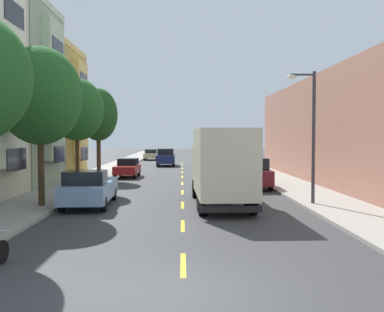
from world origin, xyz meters
name	(u,v)px	position (x,y,z in m)	size (l,w,h in m)	color
ground_plane	(182,174)	(0.00, 30.00, 0.00)	(160.00, 160.00, 0.00)	#38383A
sidewalk_left	(96,175)	(-7.10, 28.00, 0.07)	(3.20, 120.00, 0.14)	#A39E93
sidewalk_right	(267,175)	(7.10, 28.00, 0.07)	(3.20, 120.00, 0.14)	#A39E93
lane_centerline_dashes	(182,180)	(0.00, 24.50, 0.00)	(0.14, 47.20, 0.01)	yellow
townhouse_fourth_mustard	(4,114)	(-14.71, 28.38, 5.10)	(12.83, 7.49, 10.61)	tan
street_tree_second	(40,96)	(-6.40, 11.19, 5.07)	(3.77, 3.77, 7.15)	#47331E
street_tree_third	(77,110)	(-6.40, 18.28, 4.88)	(3.29, 3.29, 6.66)	#47331E
street_tree_farthest	(98,115)	(-6.40, 25.36, 4.91)	(2.92, 2.92, 6.81)	#47331E
street_lamp	(310,126)	(5.93, 11.53, 3.73)	(1.35, 0.28, 6.12)	#38383D
delivery_box_truck	(221,164)	(1.81, 11.47, 2.00)	(2.56, 7.64, 3.59)	beige
parked_hatchback_red	(127,168)	(-4.39, 26.87, 0.76)	(1.82, 4.04, 1.50)	#AD1E1E
parked_wagon_champagne	(151,154)	(-4.31, 53.86, 0.80)	(1.84, 4.71, 1.50)	tan
parked_suv_burgundy	(252,173)	(4.40, 19.00, 0.99)	(2.00, 4.82, 1.93)	maroon
parked_pickup_sky	(89,188)	(-4.36, 11.77, 0.83)	(2.15, 5.36, 1.73)	#7A9EC6
parked_wagon_white	(227,162)	(4.29, 33.79, 0.80)	(1.92, 4.74, 1.50)	silver
moving_navy_sedan	(166,157)	(-1.80, 40.92, 0.99)	(1.95, 4.80, 1.93)	navy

